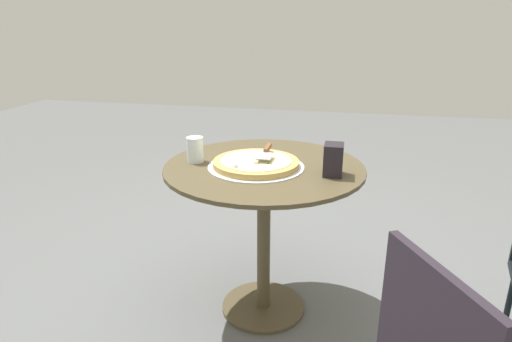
{
  "coord_description": "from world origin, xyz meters",
  "views": [
    {
      "loc": [
        -0.36,
        1.82,
        1.38
      ],
      "look_at": [
        0.03,
        0.03,
        0.74
      ],
      "focal_mm": 30.77,
      "sensor_mm": 36.0,
      "label": 1
    }
  ],
  "objects_px": {
    "patio_table": "(264,200)",
    "drinking_cup": "(195,150)",
    "pizza_on_tray": "(256,164)",
    "napkin_dispenser": "(333,160)",
    "pizza_server": "(265,151)"
  },
  "relations": [
    {
      "from": "drinking_cup",
      "to": "napkin_dispenser",
      "type": "bearing_deg",
      "value": 175.65
    },
    {
      "from": "pizza_server",
      "to": "napkin_dispenser",
      "type": "distance_m",
      "value": 0.32
    },
    {
      "from": "patio_table",
      "to": "pizza_on_tray",
      "type": "xyz_separation_m",
      "value": [
        0.03,
        0.03,
        0.19
      ]
    },
    {
      "from": "patio_table",
      "to": "pizza_on_tray",
      "type": "distance_m",
      "value": 0.19
    },
    {
      "from": "pizza_server",
      "to": "pizza_on_tray",
      "type": "bearing_deg",
      "value": 66.47
    },
    {
      "from": "pizza_server",
      "to": "drinking_cup",
      "type": "distance_m",
      "value": 0.32
    },
    {
      "from": "drinking_cup",
      "to": "napkin_dispenser",
      "type": "height_order",
      "value": "napkin_dispenser"
    },
    {
      "from": "patio_table",
      "to": "pizza_server",
      "type": "distance_m",
      "value": 0.23
    },
    {
      "from": "patio_table",
      "to": "pizza_server",
      "type": "height_order",
      "value": "pizza_server"
    },
    {
      "from": "pizza_server",
      "to": "patio_table",
      "type": "bearing_deg",
      "value": 98.4
    },
    {
      "from": "patio_table",
      "to": "napkin_dispenser",
      "type": "bearing_deg",
      "value": 168.59
    },
    {
      "from": "patio_table",
      "to": "drinking_cup",
      "type": "xyz_separation_m",
      "value": [
        0.32,
        0.01,
        0.23
      ]
    },
    {
      "from": "napkin_dispenser",
      "to": "drinking_cup",
      "type": "bearing_deg",
      "value": 85.39
    },
    {
      "from": "pizza_server",
      "to": "drinking_cup",
      "type": "height_order",
      "value": "drinking_cup"
    },
    {
      "from": "pizza_on_tray",
      "to": "napkin_dispenser",
      "type": "bearing_deg",
      "value": 174.49
    }
  ]
}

